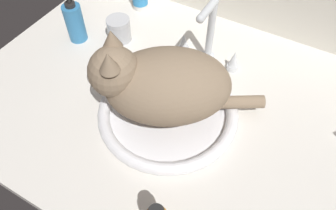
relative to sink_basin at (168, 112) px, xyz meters
The scene contains 6 objects.
countertop 6.03cm from the sink_basin, 67.50° to the left, with size 116.90×78.25×3.00cm, color silver.
sink_basin is the anchor object (origin of this frame).
faucet 23.53cm from the sink_basin, 90.00° to the left, with size 18.95×11.06×20.64cm.
cat 10.62cm from the sink_basin, 149.15° to the right, with size 38.52×32.02×21.21cm.
soap_pump_bottle 41.07cm from the sink_basin, 162.48° to the left, with size 5.45×5.45×16.10cm.
metal_jar 33.10cm from the sink_basin, 146.20° to the left, with size 7.12×7.12×7.33cm.
Camera 1 is at (22.03, -47.46, 68.53)cm, focal length 34.32 mm.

